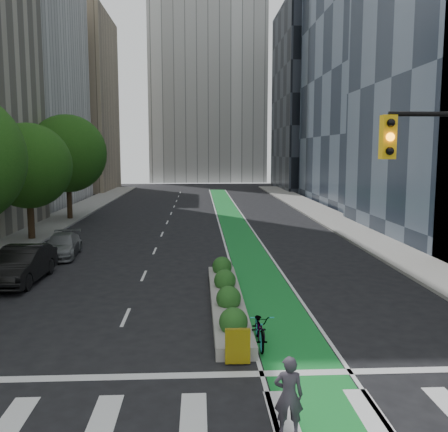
{
  "coord_description": "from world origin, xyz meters",
  "views": [
    {
      "loc": [
        0.15,
        -11.4,
        5.92
      ],
      "look_at": [
        1.29,
        10.94,
        3.0
      ],
      "focal_mm": 40.0,
      "sensor_mm": 36.0,
      "label": 1
    }
  ],
  "objects": [
    {
      "name": "ground",
      "position": [
        0.0,
        0.0,
        0.0
      ],
      "size": [
        160.0,
        160.0,
        0.0
      ],
      "primitive_type": "plane",
      "color": "black",
      "rests_on": "ground"
    },
    {
      "name": "sidewalk_left",
      "position": [
        -11.8,
        25.0,
        0.07
      ],
      "size": [
        3.6,
        90.0,
        0.15
      ],
      "primitive_type": "cube",
      "color": "gray",
      "rests_on": "ground"
    },
    {
      "name": "sidewalk_right",
      "position": [
        11.8,
        25.0,
        0.07
      ],
      "size": [
        3.6,
        90.0,
        0.15
      ],
      "primitive_type": "cube",
      "color": "gray",
      "rests_on": "ground"
    },
    {
      "name": "bike_lane_paint",
      "position": [
        3.0,
        30.0,
        0.01
      ],
      "size": [
        2.2,
        70.0,
        0.01
      ],
      "primitive_type": "cube",
      "color": "#177E2E",
      "rests_on": "ground"
    },
    {
      "name": "building_tan_far",
      "position": [
        -20.0,
        66.0,
        13.0
      ],
      "size": [
        14.0,
        16.0,
        26.0
      ],
      "primitive_type": "cube",
      "color": "tan",
      "rests_on": "ground"
    },
    {
      "name": "building_glass_far",
      "position": [
        21.0,
        45.0,
        21.0
      ],
      "size": [
        14.0,
        24.0,
        42.0
      ],
      "primitive_type": "cube",
      "color": "#19212D",
      "rests_on": "ground"
    },
    {
      "name": "building_dark_end",
      "position": [
        20.0,
        68.0,
        14.0
      ],
      "size": [
        14.0,
        18.0,
        28.0
      ],
      "primitive_type": "cube",
      "color": "black",
      "rests_on": "ground"
    },
    {
      "name": "building_distant",
      "position": [
        2.0,
        90.0,
        35.0
      ],
      "size": [
        22.0,
        16.0,
        70.0
      ],
      "primitive_type": "cube",
      "color": "silver",
      "rests_on": "ground"
    },
    {
      "name": "tree_midfar",
      "position": [
        -11.0,
        22.0,
        4.95
      ],
      "size": [
        5.6,
        5.6,
        7.76
      ],
      "color": "black",
      "rests_on": "ground"
    },
    {
      "name": "tree_far",
      "position": [
        -11.0,
        32.0,
        5.69
      ],
      "size": [
        6.6,
        6.6,
        9.0
      ],
      "color": "black",
      "rests_on": "ground"
    },
    {
      "name": "median_planter",
      "position": [
        1.2,
        7.04,
        0.37
      ],
      "size": [
        1.2,
        10.26,
        1.1
      ],
      "color": "gray",
      "rests_on": "ground"
    },
    {
      "name": "bicycle",
      "position": [
        2.0,
        3.24,
        0.54
      ],
      "size": [
        0.74,
        2.05,
        1.07
      ],
      "primitive_type": "imported",
      "rotation": [
        0.0,
        0.0,
        -0.01
      ],
      "color": "gray",
      "rests_on": "ground"
    },
    {
      "name": "cyclist",
      "position": [
        2.0,
        -1.64,
        0.85
      ],
      "size": [
        0.66,
        0.47,
        1.71
      ],
      "primitive_type": "imported",
      "rotation": [
        0.0,
        0.0,
        3.04
      ],
      "color": "#3C3641",
      "rests_on": "ground"
    },
    {
      "name": "parked_car_left_mid",
      "position": [
        -7.88,
        11.08,
        0.82
      ],
      "size": [
        1.89,
        5.03,
        1.64
      ],
      "primitive_type": "imported",
      "rotation": [
        0.0,
        0.0,
        -0.03
      ],
      "color": "black",
      "rests_on": "ground"
    },
    {
      "name": "parked_car_left_far",
      "position": [
        -7.57,
        16.65,
        0.64
      ],
      "size": [
        2.18,
        4.54,
        1.28
      ],
      "primitive_type": "imported",
      "rotation": [
        0.0,
        0.0,
        0.09
      ],
      "color": "slate",
      "rests_on": "ground"
    }
  ]
}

